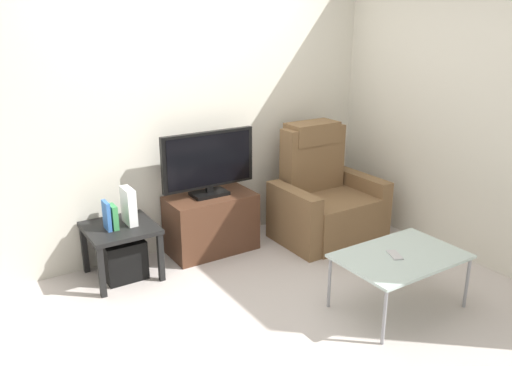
{
  "coord_description": "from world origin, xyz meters",
  "views": [
    {
      "loc": [
        -1.91,
        -2.96,
        2.03
      ],
      "look_at": [
        0.29,
        0.5,
        0.7
      ],
      "focal_mm": 35.86,
      "sensor_mm": 36.0,
      "label": 1
    }
  ],
  "objects_px": {
    "subwoofer_box": "(123,258)",
    "game_console": "(129,206)",
    "side_table": "(120,234)",
    "book_middle": "(113,217)",
    "television": "(209,162)",
    "recliner_armchair": "(324,199)",
    "book_leftmost": "(107,216)",
    "cell_phone": "(395,255)",
    "tv_stand": "(211,223)",
    "coffee_table": "(401,258)"
  },
  "relations": [
    {
      "from": "subwoofer_box",
      "to": "game_console",
      "type": "height_order",
      "value": "game_console"
    },
    {
      "from": "subwoofer_box",
      "to": "game_console",
      "type": "xyz_separation_m",
      "value": [
        0.09,
        0.01,
        0.43
      ]
    },
    {
      "from": "side_table",
      "to": "book_middle",
      "type": "height_order",
      "value": "book_middle"
    },
    {
      "from": "television",
      "to": "recliner_armchair",
      "type": "distance_m",
      "value": 1.21
    },
    {
      "from": "book_middle",
      "to": "recliner_armchair",
      "type": "bearing_deg",
      "value": -6.18
    },
    {
      "from": "book_leftmost",
      "to": "subwoofer_box",
      "type": "bearing_deg",
      "value": 11.31
    },
    {
      "from": "cell_phone",
      "to": "side_table",
      "type": "bearing_deg",
      "value": 157.87
    },
    {
      "from": "tv_stand",
      "to": "game_console",
      "type": "xyz_separation_m",
      "value": [
        -0.75,
        -0.03,
        0.33
      ]
    },
    {
      "from": "tv_stand",
      "to": "coffee_table",
      "type": "distance_m",
      "value": 1.73
    },
    {
      "from": "book_middle",
      "to": "game_console",
      "type": "height_order",
      "value": "game_console"
    },
    {
      "from": "book_leftmost",
      "to": "book_middle",
      "type": "height_order",
      "value": "book_leftmost"
    },
    {
      "from": "television",
      "to": "subwoofer_box",
      "type": "xyz_separation_m",
      "value": [
        -0.84,
        -0.06,
        -0.67
      ]
    },
    {
      "from": "tv_stand",
      "to": "cell_phone",
      "type": "bearing_deg",
      "value": -67.59
    },
    {
      "from": "game_console",
      "to": "coffee_table",
      "type": "bearing_deg",
      "value": -46.99
    },
    {
      "from": "subwoofer_box",
      "to": "coffee_table",
      "type": "relative_size",
      "value": 0.36
    },
    {
      "from": "cell_phone",
      "to": "coffee_table",
      "type": "bearing_deg",
      "value": 4.19
    },
    {
      "from": "book_middle",
      "to": "coffee_table",
      "type": "bearing_deg",
      "value": -43.8
    },
    {
      "from": "recliner_armchair",
      "to": "book_leftmost",
      "type": "xyz_separation_m",
      "value": [
        -2.02,
        0.21,
        0.19
      ]
    },
    {
      "from": "recliner_armchair",
      "to": "coffee_table",
      "type": "bearing_deg",
      "value": -103.2
    },
    {
      "from": "book_leftmost",
      "to": "coffee_table",
      "type": "xyz_separation_m",
      "value": [
        1.64,
        -1.52,
        -0.17
      ]
    },
    {
      "from": "recliner_armchair",
      "to": "subwoofer_box",
      "type": "xyz_separation_m",
      "value": [
        -1.92,
        0.23,
        -0.21
      ]
    },
    {
      "from": "book_middle",
      "to": "cell_phone",
      "type": "distance_m",
      "value": 2.16
    },
    {
      "from": "book_leftmost",
      "to": "cell_phone",
      "type": "relative_size",
      "value": 1.55
    },
    {
      "from": "television",
      "to": "subwoofer_box",
      "type": "bearing_deg",
      "value": -175.74
    },
    {
      "from": "television",
      "to": "tv_stand",
      "type": "bearing_deg",
      "value": -90.0
    },
    {
      "from": "recliner_armchair",
      "to": "book_middle",
      "type": "bearing_deg",
      "value": 177.08
    },
    {
      "from": "television",
      "to": "subwoofer_box",
      "type": "relative_size",
      "value": 2.67
    },
    {
      "from": "television",
      "to": "coffee_table",
      "type": "relative_size",
      "value": 0.96
    },
    {
      "from": "book_leftmost",
      "to": "coffee_table",
      "type": "bearing_deg",
      "value": -42.9
    },
    {
      "from": "book_middle",
      "to": "side_table",
      "type": "bearing_deg",
      "value": 22.11
    },
    {
      "from": "tv_stand",
      "to": "game_console",
      "type": "height_order",
      "value": "game_console"
    },
    {
      "from": "television",
      "to": "book_middle",
      "type": "distance_m",
      "value": 0.94
    },
    {
      "from": "tv_stand",
      "to": "subwoofer_box",
      "type": "relative_size",
      "value": 2.4
    },
    {
      "from": "side_table",
      "to": "book_middle",
      "type": "xyz_separation_m",
      "value": [
        -0.05,
        -0.02,
        0.17
      ]
    },
    {
      "from": "television",
      "to": "book_leftmost",
      "type": "height_order",
      "value": "television"
    },
    {
      "from": "tv_stand",
      "to": "subwoofer_box",
      "type": "bearing_deg",
      "value": -177.02
    },
    {
      "from": "subwoofer_box",
      "to": "coffee_table",
      "type": "bearing_deg",
      "value": -45.08
    },
    {
      "from": "book_leftmost",
      "to": "tv_stand",
      "type": "bearing_deg",
      "value": 3.88
    },
    {
      "from": "side_table",
      "to": "game_console",
      "type": "xyz_separation_m",
      "value": [
        0.09,
        0.01,
        0.22
      ]
    },
    {
      "from": "side_table",
      "to": "book_middle",
      "type": "distance_m",
      "value": 0.17
    },
    {
      "from": "book_leftmost",
      "to": "book_middle",
      "type": "xyz_separation_m",
      "value": [
        0.05,
        0.0,
        -0.02
      ]
    },
    {
      "from": "tv_stand",
      "to": "television",
      "type": "xyz_separation_m",
      "value": [
        0.0,
        0.02,
        0.57
      ]
    },
    {
      "from": "tv_stand",
      "to": "side_table",
      "type": "xyz_separation_m",
      "value": [
        -0.84,
        -0.04,
        0.11
      ]
    },
    {
      "from": "television",
      "to": "book_middle",
      "type": "xyz_separation_m",
      "value": [
        -0.89,
        -0.08,
        -0.29
      ]
    },
    {
      "from": "television",
      "to": "side_table",
      "type": "xyz_separation_m",
      "value": [
        -0.84,
        -0.06,
        -0.46
      ]
    },
    {
      "from": "television",
      "to": "game_console",
      "type": "height_order",
      "value": "television"
    },
    {
      "from": "recliner_armchair",
      "to": "coffee_table",
      "type": "relative_size",
      "value": 1.2
    },
    {
      "from": "tv_stand",
      "to": "coffee_table",
      "type": "xyz_separation_m",
      "value": [
        0.69,
        -1.58,
        0.13
      ]
    },
    {
      "from": "tv_stand",
      "to": "coffee_table",
      "type": "bearing_deg",
      "value": -66.39
    },
    {
      "from": "coffee_table",
      "to": "subwoofer_box",
      "type": "bearing_deg",
      "value": 134.92
    }
  ]
}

